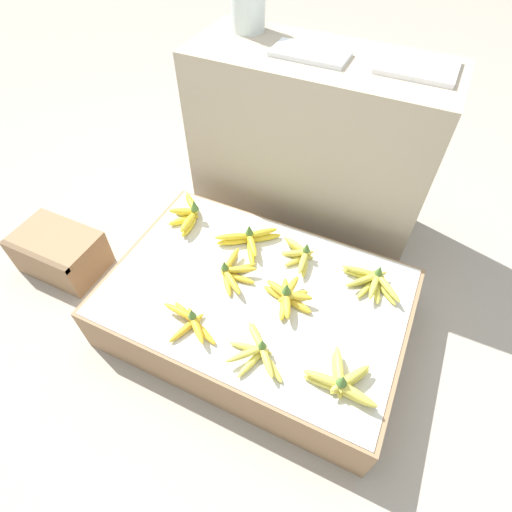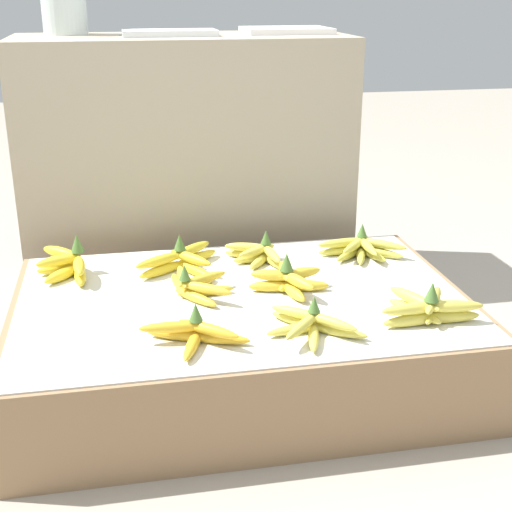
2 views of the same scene
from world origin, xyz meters
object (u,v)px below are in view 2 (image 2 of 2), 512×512
object	(u,v)px
banana_bunch_front_midright	(311,324)
banana_bunch_back_left	(67,264)
banana_bunch_front_right	(428,308)
banana_bunch_front_midleft	(195,333)
banana_bunch_back_right	(361,248)
foam_tray_white	(286,30)
glass_jar	(63,2)
banana_bunch_back_midleft	(182,260)
banana_bunch_back_midright	(259,254)
banana_bunch_middle_midleft	(195,285)
banana_bunch_middle_midright	(288,280)

from	to	relation	value
banana_bunch_front_midright	banana_bunch_back_left	world-z (taller)	banana_bunch_back_left
banana_bunch_front_right	banana_bunch_front_midleft	bearing A→B (deg)	-178.59
banana_bunch_back_right	foam_tray_white	size ratio (longest dim) A/B	0.90
banana_bunch_front_midleft	banana_bunch_front_midright	size ratio (longest dim) A/B	1.08
banana_bunch_back_left	glass_jar	distance (m)	0.86
banana_bunch_front_right	banana_bunch_back_right	distance (m)	0.43
banana_bunch_front_right	banana_bunch_back_midleft	size ratio (longest dim) A/B	0.99
banana_bunch_front_midleft	banana_bunch_back_right	bearing A→B (deg)	40.04
banana_bunch_back_left	banana_bunch_back_midright	bearing A→B (deg)	-0.68
foam_tray_white	banana_bunch_back_midright	bearing A→B (deg)	-109.97
banana_bunch_back_left	banana_bunch_back_right	xyz separation A→B (m)	(0.81, -0.01, -0.01)
banana_bunch_front_midleft	banana_bunch_back_midright	xyz separation A→B (m)	(0.23, 0.44, -0.00)
banana_bunch_back_left	banana_bunch_back_right	bearing A→B (deg)	-0.81
banana_bunch_middle_midleft	banana_bunch_back_midright	bearing A→B (deg)	42.95
banana_bunch_middle_midright	banana_bunch_back_midleft	distance (m)	0.31
banana_bunch_middle_midleft	banana_bunch_back_midright	distance (m)	0.27
foam_tray_white	banana_bunch_front_midright	bearing A→B (deg)	-99.53
banana_bunch_front_midright	banana_bunch_back_midright	world-z (taller)	banana_bunch_back_midright
banana_bunch_front_right	banana_bunch_middle_midright	xyz separation A→B (m)	(-0.27, 0.22, -0.00)
banana_bunch_middle_midleft	banana_bunch_back_midleft	world-z (taller)	banana_bunch_back_midleft
banana_bunch_middle_midright	banana_bunch_back_left	world-z (taller)	banana_bunch_back_left
banana_bunch_front_midleft	banana_bunch_front_right	world-z (taller)	banana_bunch_front_right
banana_bunch_front_right	banana_bunch_back_right	bearing A→B (deg)	91.87
banana_bunch_middle_midleft	foam_tray_white	bearing A→B (deg)	61.25
banana_bunch_back_left	foam_tray_white	bearing A→B (deg)	36.31
banana_bunch_front_right	banana_bunch_back_midleft	xyz separation A→B (m)	(-0.52, 0.41, -0.00)
banana_bunch_front_midleft	banana_bunch_middle_midleft	size ratio (longest dim) A/B	1.08
banana_bunch_middle_midright	banana_bunch_back_midright	bearing A→B (deg)	99.41
banana_bunch_front_midright	banana_bunch_middle_midright	xyz separation A→B (m)	(0.01, 0.24, 0.01)
banana_bunch_front_midright	banana_bunch_back_midright	bearing A→B (deg)	93.55
banana_bunch_front_midleft	banana_bunch_front_right	distance (m)	0.54
banana_bunch_front_midright	banana_bunch_back_left	distance (m)	0.71
banana_bunch_front_right	banana_bunch_front_midright	bearing A→B (deg)	-176.70
banana_bunch_middle_midleft	glass_jar	bearing A→B (deg)	111.35
banana_bunch_front_midright	banana_bunch_front_right	bearing A→B (deg)	3.30
banana_bunch_middle_midleft	foam_tray_white	size ratio (longest dim) A/B	0.81
banana_bunch_front_right	banana_bunch_middle_midleft	xyz separation A→B (m)	(-0.51, 0.25, -0.01)
banana_bunch_front_midright	banana_bunch_middle_midleft	distance (m)	0.35
banana_bunch_front_right	banana_bunch_back_midright	distance (m)	0.53
banana_bunch_middle_midleft	banana_bunch_back_midright	world-z (taller)	banana_bunch_back_midright
banana_bunch_middle_midleft	banana_bunch_front_midleft	bearing A→B (deg)	-96.55
banana_bunch_back_midleft	banana_bunch_back_right	size ratio (longest dim) A/B	0.99
banana_bunch_front_right	banana_bunch_back_left	xyz separation A→B (m)	(-0.82, 0.44, 0.00)
banana_bunch_middle_midright	foam_tray_white	world-z (taller)	foam_tray_white
banana_bunch_front_midleft	banana_bunch_back_left	world-z (taller)	banana_bunch_back_left
banana_bunch_front_midleft	banana_bunch_back_right	size ratio (longest dim) A/B	0.97
banana_bunch_middle_midright	glass_jar	distance (m)	1.15
banana_bunch_front_right	banana_bunch_back_midright	bearing A→B (deg)	125.49
banana_bunch_middle_midright	foam_tray_white	bearing A→B (deg)	77.90
banana_bunch_back_midright	banana_bunch_back_left	bearing A→B (deg)	179.32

